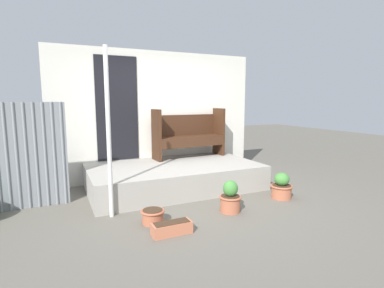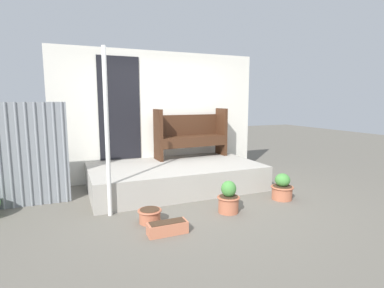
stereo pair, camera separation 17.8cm
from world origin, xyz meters
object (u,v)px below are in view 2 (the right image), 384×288
object	(u,v)px
bench	(191,133)
flower_pot_right	(282,188)
support_post	(107,134)
flower_pot_middle	(229,199)
planter_box_rect	(167,228)
flower_pot_left	(150,215)

from	to	relation	value
bench	flower_pot_right	distance (m)	2.19
support_post	flower_pot_middle	world-z (taller)	support_post
flower_pot_right	bench	bearing A→B (deg)	114.36
bench	flower_pot_right	world-z (taller)	bench
support_post	bench	distance (m)	2.40
support_post	flower_pot_right	distance (m)	2.90
planter_box_rect	bench	bearing A→B (deg)	61.44
planter_box_rect	flower_pot_middle	bearing A→B (deg)	17.88
support_post	planter_box_rect	bearing A→B (deg)	-57.42
support_post	flower_pot_right	size ratio (longest dim) A/B	5.39
support_post	flower_pot_middle	distance (m)	1.94
support_post	flower_pot_left	size ratio (longest dim) A/B	7.22
flower_pot_left	flower_pot_middle	size ratio (longest dim) A/B	0.69
flower_pot_left	flower_pot_right	size ratio (longest dim) A/B	0.75
bench	flower_pot_left	xyz separation A→B (m)	(-1.40, -1.96, -0.85)
flower_pot_right	support_post	bearing A→B (deg)	172.18
flower_pot_middle	planter_box_rect	bearing A→B (deg)	-162.12
bench	flower_pot_middle	bearing A→B (deg)	-100.56
bench	planter_box_rect	world-z (taller)	bench
flower_pot_left	flower_pot_middle	world-z (taller)	flower_pot_middle
flower_pot_middle	flower_pot_right	size ratio (longest dim) A/B	1.09
support_post	flower_pot_left	distance (m)	1.24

